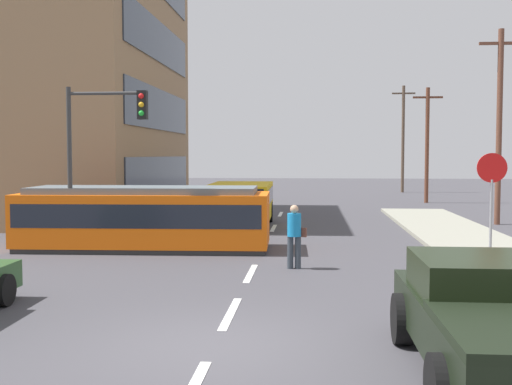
{
  "coord_description": "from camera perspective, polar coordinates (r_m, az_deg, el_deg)",
  "views": [
    {
      "loc": [
        1.48,
        -9.57,
        2.98
      ],
      "look_at": [
        -0.15,
        9.31,
        1.84
      ],
      "focal_mm": 44.25,
      "sensor_mm": 36.0,
      "label": 1
    }
  ],
  "objects": [
    {
      "name": "lane_stripe_1",
      "position": [
        12.04,
        -2.31,
        -10.85
      ],
      "size": [
        0.16,
        2.4,
        0.01
      ],
      "primitive_type": "cube",
      "color": "silver",
      "rests_on": "ground"
    },
    {
      "name": "pedestrian_crossing",
      "position": [
        16.48,
        3.5,
        -3.65
      ],
      "size": [
        0.51,
        0.36,
        1.67
      ],
      "color": "#333B44",
      "rests_on": "ground"
    },
    {
      "name": "streetcar_tram",
      "position": [
        20.13,
        -10.06,
        -2.19
      ],
      "size": [
        7.88,
        2.8,
        1.97
      ],
      "color": "orange",
      "rests_on": "ground"
    },
    {
      "name": "lane_stripe_3",
      "position": [
        25.56,
        1.59,
        -3.23
      ],
      "size": [
        0.16,
        2.4,
        0.01
      ],
      "primitive_type": "cube",
      "color": "silver",
      "rests_on": "ground"
    },
    {
      "name": "traffic_light_mast",
      "position": [
        19.33,
        -13.92,
        4.81
      ],
      "size": [
        2.45,
        0.33,
        4.99
      ],
      "color": "#333333",
      "rests_on": "ground"
    },
    {
      "name": "lane_stripe_4",
      "position": [
        31.52,
        2.23,
        -1.97
      ],
      "size": [
        0.16,
        2.4,
        0.01
      ],
      "primitive_type": "cube",
      "color": "silver",
      "rests_on": "ground"
    },
    {
      "name": "utility_pole_distant",
      "position": [
        51.13,
        13.15,
        4.92
      ],
      "size": [
        1.8,
        0.24,
        8.38
      ],
      "color": "brown",
      "rests_on": "ground"
    },
    {
      "name": "stop_sign",
      "position": [
        17.23,
        20.53,
        0.62
      ],
      "size": [
        0.76,
        0.07,
        2.88
      ],
      "color": "gray",
      "rests_on": "sidewalk_curb_right"
    },
    {
      "name": "corner_building",
      "position": [
        33.55,
        -21.89,
        9.05
      ],
      "size": [
        15.65,
        14.01,
        12.8
      ],
      "color": "#916F4D",
      "rests_on": "ground"
    },
    {
      "name": "lane_stripe_2",
      "position": [
        15.92,
        -0.48,
        -7.32
      ],
      "size": [
        0.16,
        2.4,
        0.01
      ],
      "primitive_type": "cube",
      "color": "silver",
      "rests_on": "ground"
    },
    {
      "name": "parked_sedan_mid",
      "position": [
        24.41,
        -11.42,
        -2.15
      ],
      "size": [
        2.07,
        4.53,
        1.19
      ],
      "color": "maroon",
      "rests_on": "ground"
    },
    {
      "name": "pickup_truck_parked",
      "position": [
        9.07,
        20.85,
        -10.68
      ],
      "size": [
        2.29,
        5.0,
        1.55
      ],
      "color": "black",
      "rests_on": "ground"
    },
    {
      "name": "utility_pole_far",
      "position": [
        40.33,
        15.21,
        4.38
      ],
      "size": [
        1.8,
        0.24,
        7.09
      ],
      "color": "brown",
      "rests_on": "ground"
    },
    {
      "name": "city_bus",
      "position": [
        26.21,
        -1.44,
        -0.86
      ],
      "size": [
        2.63,
        5.26,
        1.77
      ],
      "color": "gold",
      "rests_on": "ground"
    },
    {
      "name": "ground_plane",
      "position": [
        19.85,
        0.61,
        -5.18
      ],
      "size": [
        120.0,
        120.0,
        0.0
      ],
      "primitive_type": "plane",
      "color": "#424046"
    },
    {
      "name": "utility_pole_mid",
      "position": [
        28.71,
        21.13,
        5.87
      ],
      "size": [
        1.8,
        0.24,
        8.25
      ],
      "color": "brown",
      "rests_on": "ground"
    }
  ]
}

